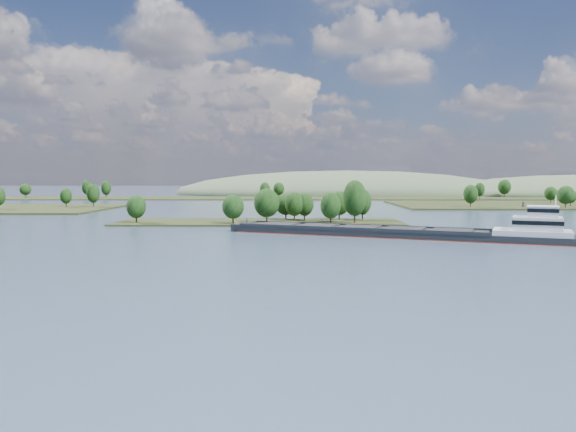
{
  "coord_description": "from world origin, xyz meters",
  "views": [
    {
      "loc": [
        12.58,
        -17.58,
        16.42
      ],
      "look_at": [
        10.78,
        130.0,
        6.0
      ],
      "focal_mm": 35.0,
      "sensor_mm": 36.0,
      "label": 1
    }
  ],
  "objects": [
    {
      "name": "cargo_barge",
      "position": [
        44.51,
        133.38,
        1.59
      ],
      "size": [
        90.06,
        45.82,
        12.58
      ],
      "color": "black",
      "rests_on": "ground"
    },
    {
      "name": "back_shoreline",
      "position": [
        8.78,
        399.72,
        0.75
      ],
      "size": [
        900.0,
        60.0,
        14.9
      ],
      "color": "black",
      "rests_on": "ground"
    },
    {
      "name": "ground",
      "position": [
        0.0,
        120.0,
        0.0
      ],
      "size": [
        1800.0,
        1800.0,
        0.0
      ],
      "primitive_type": "plane",
      "color": "#334459",
      "rests_on": "ground"
    },
    {
      "name": "tree_island",
      "position": [
        7.57,
        178.87,
        4.07
      ],
      "size": [
        100.0,
        30.0,
        15.9
      ],
      "color": "black",
      "rests_on": "ground"
    },
    {
      "name": "hill_west",
      "position": [
        60.0,
        500.0,
        0.0
      ],
      "size": [
        320.0,
        160.0,
        44.0
      ],
      "primitive_type": "ellipsoid",
      "color": "#3F5037",
      "rests_on": "ground"
    }
  ]
}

